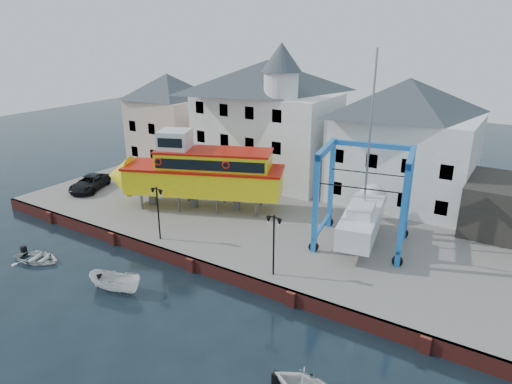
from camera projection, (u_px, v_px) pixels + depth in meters
The scene contains 13 objects.
ground at pixel (191, 271), 32.23m from camera, with size 140.00×140.00×0.00m, color black.
hardstanding at pixel (270, 214), 40.81m from camera, with size 44.00×22.00×1.00m, color slate.
quay_wall at pixel (192, 264), 32.15m from camera, with size 44.00×0.47×1.00m.
building_pink at pixel (169, 119), 53.50m from camera, with size 8.00×7.00×10.30m.
building_white_main at pixel (267, 119), 46.81m from camera, with size 14.00×8.30×14.00m.
building_white_right at pixel (404, 142), 40.57m from camera, with size 12.00×8.00×11.20m.
lamp_post_left at pixel (157, 200), 33.78m from camera, with size 1.12×0.32×4.20m.
lamp_post_right at pixel (274, 230), 28.75m from camera, with size 1.12×0.32×4.20m.
tour_boat at pixel (193, 172), 40.00m from camera, with size 16.17×9.63×6.94m.
travel_lift at pixel (364, 211), 33.94m from camera, with size 7.35×9.54×14.00m.
van at pixel (90, 183), 45.17m from camera, with size 2.35×5.10×1.42m, color black.
motorboat_a at pixel (117, 291), 29.82m from camera, with size 1.42×3.79×1.46m, color white.
motorboat_d at pixel (38, 261), 33.63m from camera, with size 2.53×3.55×0.73m, color white.
Camera 1 is at (19.06, -21.57, 16.21)m, focal length 32.00 mm.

